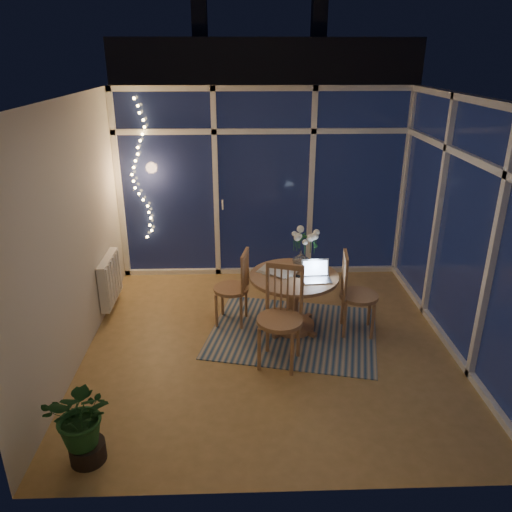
% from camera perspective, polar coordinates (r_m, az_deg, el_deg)
% --- Properties ---
extents(floor, '(4.00, 4.00, 0.00)m').
position_cam_1_polar(floor, '(5.59, 1.78, -10.02)').
color(floor, olive).
rests_on(floor, ground).
extents(ceiling, '(4.00, 4.00, 0.00)m').
position_cam_1_polar(ceiling, '(4.75, 2.17, 17.58)').
color(ceiling, silver).
rests_on(ceiling, wall_back).
extents(wall_back, '(4.00, 0.04, 2.60)m').
position_cam_1_polar(wall_back, '(6.94, 0.86, 8.18)').
color(wall_back, beige).
rests_on(wall_back, floor).
extents(wall_front, '(4.00, 0.04, 2.60)m').
position_cam_1_polar(wall_front, '(3.22, 4.34, -9.41)').
color(wall_front, beige).
rests_on(wall_front, floor).
extents(wall_left, '(0.04, 4.00, 2.60)m').
position_cam_1_polar(wall_left, '(5.28, -20.26, 2.22)').
color(wall_left, beige).
rests_on(wall_left, floor).
extents(wall_right, '(0.04, 4.00, 2.60)m').
position_cam_1_polar(wall_right, '(5.53, 23.14, 2.66)').
color(wall_right, beige).
rests_on(wall_right, floor).
extents(window_wall_back, '(4.00, 0.10, 2.60)m').
position_cam_1_polar(window_wall_back, '(6.90, 0.87, 8.10)').
color(window_wall_back, white).
rests_on(window_wall_back, floor).
extents(window_wall_right, '(0.10, 4.00, 2.60)m').
position_cam_1_polar(window_wall_right, '(5.51, 22.76, 2.66)').
color(window_wall_right, white).
rests_on(window_wall_right, floor).
extents(radiator, '(0.10, 0.70, 0.58)m').
position_cam_1_polar(radiator, '(6.39, -16.36, -2.58)').
color(radiator, silver).
rests_on(radiator, wall_left).
extents(fairy_lights, '(0.24, 0.10, 1.85)m').
position_cam_1_polar(fairy_lights, '(6.89, -13.12, 9.43)').
color(fairy_lights, '#EBBA5E').
rests_on(fairy_lights, window_wall_back).
extents(garden_patio, '(12.00, 6.00, 0.10)m').
position_cam_1_polar(garden_patio, '(10.22, 2.81, 4.88)').
color(garden_patio, black).
rests_on(garden_patio, ground).
extents(garden_fence, '(11.00, 0.08, 1.80)m').
position_cam_1_polar(garden_fence, '(10.44, -0.10, 10.72)').
color(garden_fence, '#381D14').
rests_on(garden_fence, ground).
extents(neighbour_roof, '(7.00, 3.00, 2.20)m').
position_cam_1_polar(neighbour_roof, '(13.26, 0.82, 18.84)').
color(neighbour_roof, '#2F3138').
rests_on(neighbour_roof, ground).
extents(garden_shrubs, '(0.90, 0.90, 0.90)m').
position_cam_1_polar(garden_shrubs, '(8.52, -5.03, 4.84)').
color(garden_shrubs, black).
rests_on(garden_shrubs, ground).
extents(rug, '(2.15, 1.87, 0.01)m').
position_cam_1_polar(rug, '(5.81, 4.28, -8.67)').
color(rug, '#B4A892').
rests_on(rug, floor).
extents(dining_table, '(1.20, 1.20, 0.68)m').
position_cam_1_polar(dining_table, '(5.74, 4.27, -5.28)').
color(dining_table, '#976744').
rests_on(dining_table, floor).
extents(chair_left, '(0.51, 0.51, 0.93)m').
position_cam_1_polar(chair_left, '(5.80, -2.86, -3.56)').
color(chair_left, '#976744').
rests_on(chair_left, floor).
extents(chair_right, '(0.51, 0.51, 0.97)m').
position_cam_1_polar(chair_right, '(5.70, 11.70, -4.26)').
color(chair_right, '#976744').
rests_on(chair_right, floor).
extents(chair_front, '(0.62, 0.62, 1.06)m').
position_cam_1_polar(chair_front, '(5.01, 2.74, -7.11)').
color(chair_front, '#976744').
rests_on(chair_front, floor).
extents(laptop, '(0.32, 0.28, 0.22)m').
position_cam_1_polar(laptop, '(5.44, 7.02, -1.74)').
color(laptop, '#B5B6BA').
rests_on(laptop, dining_table).
extents(flower_vase, '(0.24, 0.24, 0.21)m').
position_cam_1_polar(flower_vase, '(5.77, 5.14, -0.27)').
color(flower_vase, silver).
rests_on(flower_vase, dining_table).
extents(bowl, '(0.18, 0.18, 0.04)m').
position_cam_1_polar(bowl, '(5.69, 7.13, -1.60)').
color(bowl, white).
rests_on(bowl, dining_table).
extents(newspapers, '(0.44, 0.40, 0.02)m').
position_cam_1_polar(newspapers, '(5.67, 2.51, -1.64)').
color(newspapers, silver).
rests_on(newspapers, dining_table).
extents(phone, '(0.11, 0.10, 0.01)m').
position_cam_1_polar(phone, '(5.56, 4.62, -2.28)').
color(phone, black).
rests_on(phone, dining_table).
extents(potted_plant, '(0.58, 0.51, 0.76)m').
position_cam_1_polar(potted_plant, '(4.22, -19.18, -17.38)').
color(potted_plant, '#1B4C21').
rests_on(potted_plant, floor).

